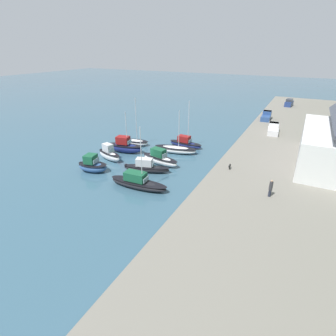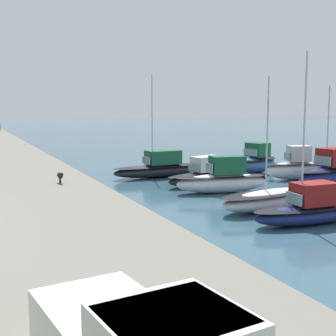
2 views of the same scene
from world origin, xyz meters
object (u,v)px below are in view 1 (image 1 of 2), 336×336
Objects in this scene: moored_boat_8 at (92,165)px; dog_on_quay at (230,166)px; pickup_truck_1 at (273,129)px; moored_boat_7 at (109,154)px; moored_boat_0 at (185,143)px; moored_boat_4 at (138,182)px; moored_boat_3 at (146,167)px; parked_car_1 at (289,103)px; moored_boat_5 at (135,142)px; moored_boat_6 at (125,146)px; moored_boat_2 at (160,159)px; pickup_truck_0 at (266,116)px; person_on_quay at (271,188)px; moored_boat_1 at (176,149)px.

moored_boat_8 is 20.41m from dog_on_quay.
moored_boat_7 is at bearing -140.18° from pickup_truck_1.
moored_boat_0 is 18.31m from moored_boat_8.
moored_boat_0 is 1.02× the size of moored_boat_4.
parked_car_1 is (-55.07, 15.17, 1.62)m from moored_boat_3.
moored_boat_3 is 0.81× the size of moored_boat_5.
pickup_truck_1 reaches higher than moored_boat_3.
moored_boat_3 is 8.05m from moored_boat_7.
moored_boat_2 is at bearing 68.30° from moored_boat_6.
moored_boat_6 is (-1.67, -8.12, 0.16)m from moored_boat_2.
moored_boat_7 is at bearing -64.06° from moored_boat_2.
moored_boat_3 is 8.32× the size of dog_on_quay.
moored_boat_6 is at bearing -45.65° from moored_boat_0.
pickup_truck_1 is (30.10, -0.45, -0.10)m from parked_car_1.
moored_boat_8 is at bearing -134.25° from pickup_truck_1.
moored_boat_0 is 44.69m from parked_car_1.
moored_boat_5 is 20.77m from dog_on_quay.
pickup_truck_0 is (-32.04, 11.39, 1.35)m from moored_boat_2.
moored_boat_7 is 39.75m from pickup_truck_0.
moored_boat_5 reaches higher than moored_boat_6.
moored_boat_2 is at bearing 46.59° from moored_boat_5.
dog_on_quay is at bearing -104.67° from pickup_truck_1.
moored_boat_0 is at bearing -102.71° from parked_car_1.
moored_boat_8 is (-1.13, -8.99, 0.17)m from moored_boat_4.
moored_boat_4 is at bearing -143.32° from dog_on_quay.
person_on_quay is 8.14m from dog_on_quay.
moored_boat_4 is 1.74× the size of pickup_truck_1.
moored_boat_5 reaches higher than moored_boat_3.
moored_boat_6 is at bearing -168.62° from moored_boat_7.
moored_boat_1 is 8.68m from moored_boat_5.
pickup_truck_0 reaches higher than moored_boat_8.
moored_boat_6 reaches higher than moored_boat_8.
pickup_truck_1 is (-23.86, 22.69, 1.26)m from moored_boat_7.
moored_boat_0 is at bearing -145.55° from pickup_truck_1.
moored_boat_1 is 12.63m from dog_on_quay.
person_on_quay is at bearing 67.79° from moored_boat_3.
pickup_truck_1 is 21.52m from dog_on_quay.
moored_boat_8 is (7.18, -7.71, 0.05)m from moored_boat_2.
moored_boat_4 is 9.06m from moored_boat_8.
moored_boat_2 is 0.94× the size of moored_boat_6.
parked_car_1 is at bearing 163.74° from moored_boat_0.
parked_car_1 is 51.52m from dog_on_quay.
dog_on_quay is at bearing 75.37° from moored_boat_6.
moored_boat_1 is at bearing -121.75° from person_on_quay.
moored_boat_3 is 9.33m from moored_boat_6.
moored_boat_6 is 1.56× the size of pickup_truck_0.
moored_boat_7 is at bearing -121.68° from pickup_truck_0.
pickup_truck_0 is at bearing -93.75° from parked_car_1.
person_on_quay is at bearing 83.38° from moored_boat_2.
moored_boat_0 is 1.64× the size of moored_boat_7.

